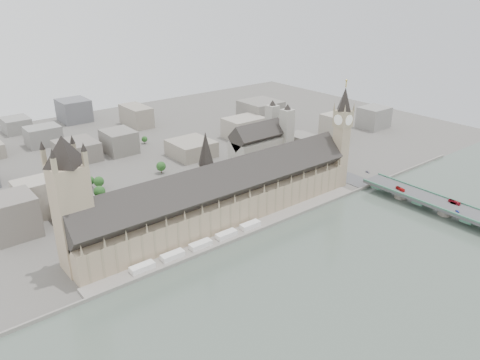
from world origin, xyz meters
TOP-DOWN VIEW (x-y plane):
  - ground at (0.00, 0.00)m, footprint 900.00×900.00m
  - river_thames at (0.00, -165.00)m, footprint 600.00×600.00m
  - embankment_wall at (0.00, -15.00)m, footprint 600.00×1.50m
  - river_terrace at (0.00, -7.50)m, footprint 270.00×15.00m
  - terrace_tents at (-40.00, -7.00)m, footprint 118.00×7.00m
  - palace_of_westminster at (0.00, 19.70)m, footprint 265.00×40.73m
  - elizabeth_tower at (138.00, 8.00)m, footprint 17.00×17.00m
  - victoria_tower at (-122.00, 26.00)m, footprint 30.00×30.00m
  - central_tower at (-10.00, 26.00)m, footprint 13.00×13.00m
  - westminster_bridge at (162.00, -87.50)m, footprint 25.00×325.00m
  - westminster_abbey at (110.92, 95.00)m, footprint 68.00×36.00m
  - city_skyline_inland at (0.00, 245.00)m, footprint 720.00×360.00m
  - park_trees at (-10.00, 60.00)m, footprint 110.00×30.00m
  - red_bus_north at (156.53, -51.56)m, footprint 4.11×10.08m
  - red_bus_south at (168.84, -98.18)m, footprint 2.97×10.75m
  - car_blue at (155.40, -108.31)m, footprint 2.51×4.05m
  - car_silver at (167.65, -97.97)m, footprint 2.05×4.83m
  - car_approach at (168.38, -5.31)m, footprint 2.73×5.33m

SIDE VIEW (x-z plane):
  - ground at x=0.00m, z-range 0.00..0.00m
  - river_thames at x=0.00m, z-range 0.00..0.00m
  - river_terrace at x=0.00m, z-range 0.00..2.00m
  - embankment_wall at x=0.00m, z-range 0.00..3.00m
  - terrace_tents at x=-40.00m, z-range 2.00..6.00m
  - westminster_bridge at x=162.00m, z-range 0.00..10.25m
  - park_trees at x=-10.00m, z-range 0.00..15.00m
  - car_blue at x=155.40m, z-range 10.25..11.54m
  - car_approach at x=168.38m, z-range 10.25..11.73m
  - car_silver at x=167.65m, z-range 10.25..11.80m
  - red_bus_north at x=156.53m, z-range 10.25..12.99m
  - red_bus_south at x=168.84m, z-range 10.25..13.21m
  - city_skyline_inland at x=0.00m, z-range 0.00..38.00m
  - palace_of_westminster at x=0.00m, z-range -5.02..50.43m
  - westminster_abbey at x=110.92m, z-range -6.92..57.08m
  - victoria_tower at x=-122.00m, z-range 5.20..105.20m
  - central_tower at x=-10.00m, z-range 33.92..81.92m
  - elizabeth_tower at x=138.00m, z-range 4.34..111.84m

